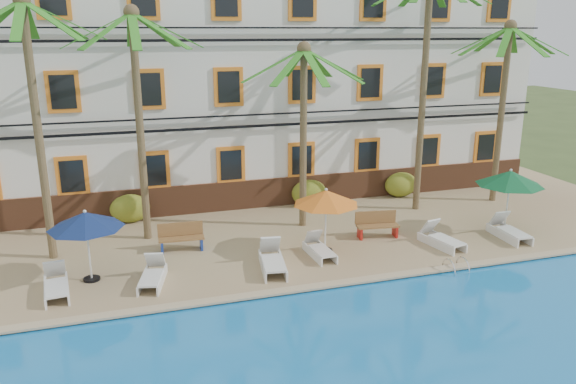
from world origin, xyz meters
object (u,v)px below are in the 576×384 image
object	(u,v)px
umbrella_red	(326,198)
lounger_a	(56,285)
umbrella_blue	(86,221)
bench_right	(377,224)
palm_a	(33,94)
lounger_c	(272,260)
lounger_e	(441,238)
palm_c	(304,108)
bench_left	(181,237)
umbrella_green	(510,178)
pool_ladder	(456,269)
lounger_b	(153,275)
palm_b	(137,93)
palm_e	(504,87)
palm_d	(425,62)
lounger_f	(509,231)
lounger_d	(319,249)

from	to	relation	value
umbrella_red	lounger_a	xyz separation A→B (m)	(-8.31, -0.71, -1.60)
umbrella_blue	umbrella_red	distance (m)	7.40
umbrella_red	bench_right	xyz separation A→B (m)	(2.27, 0.74, -1.40)
palm_a	bench_right	size ratio (longest dim) A/B	5.29
lounger_c	lounger_a	bearing A→B (deg)	178.29
lounger_e	bench_right	size ratio (longest dim) A/B	1.20
palm_c	bench_left	bearing A→B (deg)	-166.39
umbrella_green	lounger_e	xyz separation A→B (m)	(-2.97, -0.50, -1.76)
palm_c	pool_ladder	bearing A→B (deg)	-58.85
palm_c	lounger_b	distance (m)	7.97
palm_b	palm_e	world-z (taller)	palm_b
umbrella_green	lounger_c	bearing A→B (deg)	-175.76
palm_d	lounger_f	distance (m)	7.08
lounger_d	lounger_f	distance (m)	7.01
palm_a	lounger_b	bearing A→B (deg)	-45.23
umbrella_green	lounger_a	size ratio (longest dim) A/B	1.30
bench_right	palm_b	bearing A→B (deg)	163.59
palm_b	umbrella_blue	distance (m)	4.84
umbrella_red	lounger_e	bearing A→B (deg)	-10.42
umbrella_blue	lounger_f	world-z (taller)	umbrella_blue
palm_b	umbrella_red	xyz separation A→B (m)	(5.57, -3.05, -3.23)
palm_c	lounger_e	bearing A→B (deg)	-41.86
palm_a	palm_c	size ratio (longest dim) A/B	1.22
lounger_b	bench_right	size ratio (longest dim) A/B	1.16
lounger_d	lounger_e	distance (m)	4.30
lounger_b	umbrella_green	bearing A→B (deg)	2.68
palm_e	bench_left	bearing A→B (deg)	-172.69
palm_a	lounger_c	bearing A→B (deg)	-24.92
lounger_f	bench_right	bearing A→B (deg)	160.93
bench_right	palm_e	bearing A→B (deg)	20.74
palm_a	lounger_a	distance (m)	5.76
palm_a	lounger_e	bearing A→B (deg)	-12.86
lounger_b	lounger_e	world-z (taller)	lounger_e
palm_d	lounger_c	distance (m)	10.13
palm_d	lounger_b	xyz separation A→B (m)	(-10.94, -4.06, -5.67)
umbrella_green	lounger_d	bearing A→B (deg)	-179.27
palm_a	umbrella_green	xyz separation A→B (m)	(15.56, -2.37, -3.23)
palm_e	umbrella_red	bearing A→B (deg)	-159.90
bench_right	lounger_e	bearing A→B (deg)	-40.99
umbrella_blue	umbrella_red	size ratio (longest dim) A/B	1.00
umbrella_blue	umbrella_green	bearing A→B (deg)	-0.73
palm_a	palm_b	size ratio (longest dim) A/B	1.04
palm_b	lounger_f	bearing A→B (deg)	-17.38
umbrella_blue	palm_c	bearing A→B (deg)	20.04
lounger_a	lounger_b	world-z (taller)	lounger_a
palm_c	lounger_f	bearing A→B (deg)	-28.03
umbrella_red	umbrella_green	size ratio (longest dim) A/B	0.92
palm_c	palm_d	xyz separation A→B (m)	(5.13, 0.54, 1.51)
palm_e	lounger_d	bearing A→B (deg)	-158.82
bench_left	umbrella_blue	bearing A→B (deg)	-150.45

